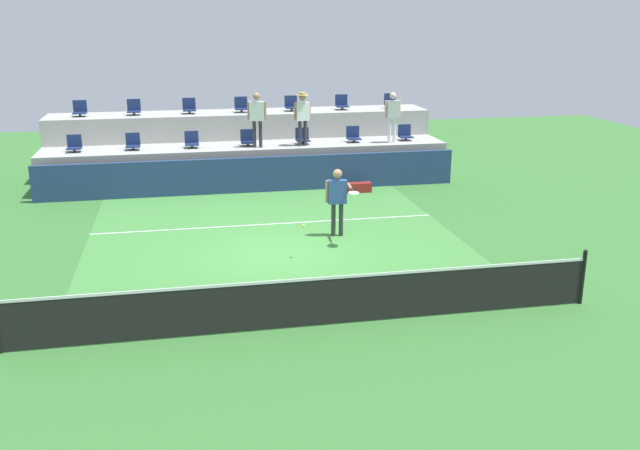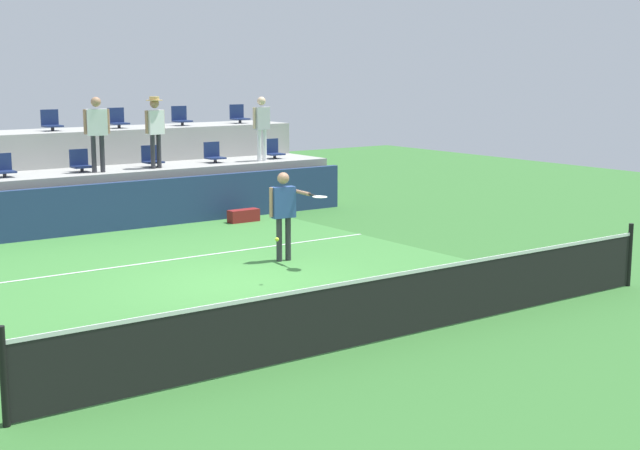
% 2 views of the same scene
% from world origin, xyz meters
% --- Properties ---
extents(ground_plane, '(40.00, 40.00, 0.00)m').
position_xyz_m(ground_plane, '(0.00, 0.00, 0.00)').
color(ground_plane, '#336B2D').
extents(court_inner_paint, '(9.00, 10.00, 0.01)m').
position_xyz_m(court_inner_paint, '(0.00, 1.00, 0.00)').
color(court_inner_paint, '#3D7F38').
rests_on(court_inner_paint, ground_plane).
extents(court_service_line, '(9.00, 0.06, 0.00)m').
position_xyz_m(court_service_line, '(0.00, 2.40, 0.01)').
color(court_service_line, white).
rests_on(court_service_line, ground_plane).
extents(tennis_net, '(10.48, 0.08, 1.07)m').
position_xyz_m(tennis_net, '(0.00, -4.00, 0.50)').
color(tennis_net, black).
rests_on(tennis_net, ground_plane).
extents(sponsor_backboard, '(13.00, 0.16, 1.10)m').
position_xyz_m(sponsor_backboard, '(0.00, 6.00, 0.55)').
color(sponsor_backboard, navy).
rests_on(sponsor_backboard, ground_plane).
extents(seating_tier_lower, '(13.00, 1.80, 1.25)m').
position_xyz_m(seating_tier_lower, '(0.00, 7.30, 0.62)').
color(seating_tier_lower, '#9E9E99').
rests_on(seating_tier_lower, ground_plane).
extents(seating_tier_upper, '(13.00, 1.80, 2.10)m').
position_xyz_m(seating_tier_upper, '(0.00, 9.10, 1.05)').
color(seating_tier_upper, '#9E9E99').
rests_on(seating_tier_upper, ground_plane).
extents(stadium_chair_lower_mid_left, '(0.44, 0.40, 0.52)m').
position_xyz_m(stadium_chair_lower_mid_left, '(-1.78, 7.23, 1.46)').
color(stadium_chair_lower_mid_left, '#2D2D33').
rests_on(stadium_chair_lower_mid_left, seating_tier_lower).
extents(stadium_chair_lower_center, '(0.44, 0.40, 0.52)m').
position_xyz_m(stadium_chair_lower_center, '(0.00, 7.23, 1.46)').
color(stadium_chair_lower_center, '#2D2D33').
rests_on(stadium_chair_lower_center, seating_tier_lower).
extents(stadium_chair_lower_mid_right, '(0.44, 0.40, 0.52)m').
position_xyz_m(stadium_chair_lower_mid_right, '(1.80, 7.23, 1.46)').
color(stadium_chair_lower_mid_right, '#2D2D33').
rests_on(stadium_chair_lower_mid_right, seating_tier_lower).
extents(stadium_chair_lower_right, '(0.44, 0.40, 0.52)m').
position_xyz_m(stadium_chair_lower_right, '(3.52, 7.23, 1.46)').
color(stadium_chair_lower_right, '#2D2D33').
rests_on(stadium_chair_lower_right, seating_tier_lower).
extents(stadium_chair_lower_far_right, '(0.44, 0.40, 0.52)m').
position_xyz_m(stadium_chair_lower_far_right, '(5.33, 7.23, 1.46)').
color(stadium_chair_lower_far_right, '#2D2D33').
rests_on(stadium_chair_lower_far_right, seating_tier_lower).
extents(stadium_chair_upper_center, '(0.44, 0.40, 0.52)m').
position_xyz_m(stadium_chair_upper_center, '(-0.01, 9.03, 2.31)').
color(stadium_chair_upper_center, '#2D2D33').
rests_on(stadium_chair_upper_center, seating_tier_upper).
extents(stadium_chair_upper_mid_right, '(0.44, 0.40, 0.52)m').
position_xyz_m(stadium_chair_upper_mid_right, '(1.73, 9.03, 2.31)').
color(stadium_chair_upper_mid_right, '#2D2D33').
rests_on(stadium_chair_upper_mid_right, seating_tier_upper).
extents(stadium_chair_upper_right, '(0.44, 0.40, 0.52)m').
position_xyz_m(stadium_chair_upper_right, '(3.54, 9.03, 2.31)').
color(stadium_chair_upper_right, '#2D2D33').
rests_on(stadium_chair_upper_right, seating_tier_upper).
extents(stadium_chair_upper_far_right, '(0.44, 0.40, 0.52)m').
position_xyz_m(stadium_chair_upper_far_right, '(5.35, 9.03, 2.31)').
color(stadium_chair_upper_far_right, '#2D2D33').
rests_on(stadium_chair_upper_far_right, seating_tier_upper).
extents(tennis_player, '(0.62, 1.22, 1.70)m').
position_xyz_m(tennis_player, '(1.59, 1.04, 1.04)').
color(tennis_player, '#2D2D33').
rests_on(tennis_player, ground_plane).
extents(spectator_in_white, '(0.60, 0.27, 1.73)m').
position_xyz_m(spectator_in_white, '(0.28, 6.85, 2.30)').
color(spectator_in_white, '#2D2D33').
rests_on(spectator_in_white, seating_tier_lower).
extents(spectator_with_hat, '(0.58, 0.48, 1.71)m').
position_xyz_m(spectator_with_hat, '(1.74, 6.85, 2.30)').
color(spectator_with_hat, '#2D2D33').
rests_on(spectator_with_hat, seating_tier_lower).
extents(spectator_in_grey, '(0.58, 0.26, 1.65)m').
position_xyz_m(spectator_in_grey, '(4.74, 6.85, 2.24)').
color(spectator_in_grey, white).
rests_on(spectator_in_grey, seating_tier_lower).
extents(tennis_ball, '(0.07, 0.07, 0.07)m').
position_xyz_m(tennis_ball, '(0.47, -0.41, 0.77)').
color(tennis_ball, '#CCE033').
extents(equipment_bag, '(0.76, 0.28, 0.30)m').
position_xyz_m(equipment_bag, '(3.25, 5.33, 0.15)').
color(equipment_bag, maroon).
rests_on(equipment_bag, ground_plane).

